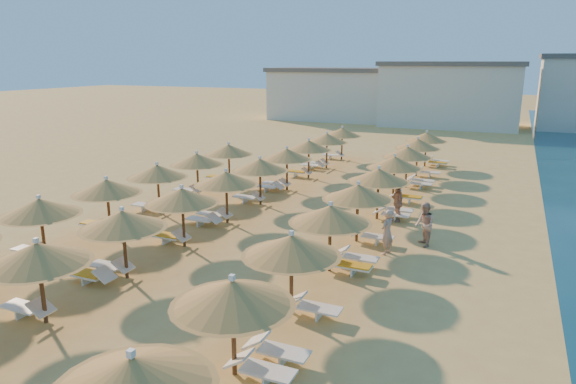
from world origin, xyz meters
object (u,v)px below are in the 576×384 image
at_px(parasol_row_west, 226,179).
at_px(beachgoer_b, 424,225).
at_px(beachgoer_c, 397,202).
at_px(beachgoer_a, 387,232).
at_px(parasol_row_east, 358,193).

distance_m(parasol_row_west, beachgoer_b, 9.02).
distance_m(beachgoer_c, beachgoer_a, 4.44).
bearing_deg(parasol_row_west, parasol_row_east, 0.00).
relative_size(parasol_row_west, beachgoer_b, 20.48).
bearing_deg(beachgoer_a, parasol_row_west, -82.38).
bearing_deg(beachgoer_b, parasol_row_east, -107.03).
xyz_separation_m(parasol_row_east, beachgoer_c, (0.95, 3.44, -1.17)).
bearing_deg(beachgoer_c, beachgoer_a, -25.71).
distance_m(parasol_row_east, parasol_row_west, 6.26).
height_order(parasol_row_east, parasol_row_west, same).
height_order(parasol_row_east, beachgoer_b, parasol_row_east).
distance_m(parasol_row_east, beachgoer_b, 2.97).
xyz_separation_m(parasol_row_east, parasol_row_west, (-6.26, 0.00, 0.00)).
height_order(beachgoer_a, beachgoer_b, beachgoer_b).
xyz_separation_m(parasol_row_west, beachgoer_b, (8.93, 0.54, -1.17)).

